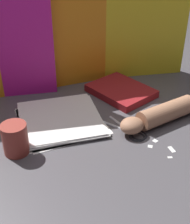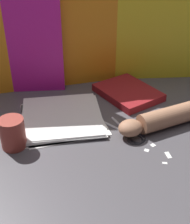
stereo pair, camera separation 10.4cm
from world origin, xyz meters
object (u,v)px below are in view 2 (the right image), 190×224
Objects in this scene: paper_stack at (62,117)px; hand_forearm at (161,119)px; mug at (13,133)px; book_closed at (128,92)px; scissors at (131,134)px.

hand_forearm is at bearing -21.49° from paper_stack.
paper_stack is 0.21m from mug.
mug is at bearing -144.65° from paper_stack.
scissors is at bearing -106.07° from book_closed.
book_closed reaches higher than scissors.
scissors is at bearing -169.54° from hand_forearm.
book_closed is 0.27m from scissors.
paper_stack is at bearing -157.95° from book_closed.
paper_stack is 0.34m from hand_forearm.
hand_forearm is 3.15× the size of mug.
scissors is 1.78× the size of mug.
mug is (-0.45, -0.23, 0.04)m from book_closed.
mug is at bearing 175.75° from scissors.
book_closed is 0.94× the size of hand_forearm.
paper_stack is 1.74× the size of scissors.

